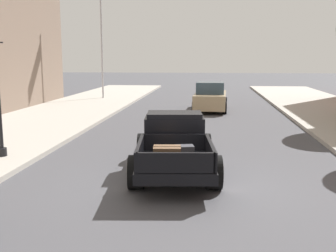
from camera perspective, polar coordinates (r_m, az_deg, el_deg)
name	(u,v)px	position (r m, az deg, el deg)	size (l,w,h in m)	color
ground_plane	(186,182)	(10.07, 2.60, -7.90)	(140.00, 140.00, 0.00)	#47474C
hotrod_truck_black	(174,143)	(10.93, 0.89, -2.40)	(2.49, 5.05, 1.58)	black
car_background_tan	(211,97)	(23.39, 5.98, 4.04)	(2.01, 4.37, 1.65)	tan
flagpole	(104,17)	(29.55, -8.94, 14.85)	(1.74, 0.16, 9.16)	#B2B2B7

